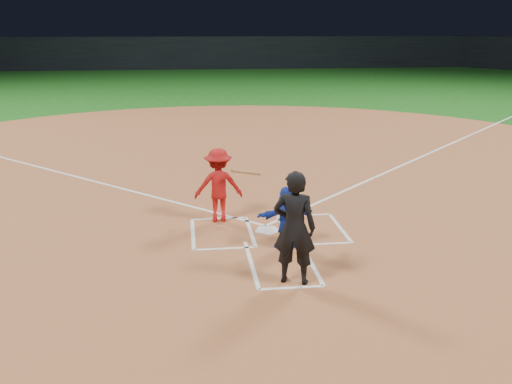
{
  "coord_description": "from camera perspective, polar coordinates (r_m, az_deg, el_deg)",
  "views": [
    {
      "loc": [
        -1.67,
        -11.35,
        4.23
      ],
      "look_at": [
        -0.3,
        -0.4,
        1.0
      ],
      "focal_mm": 40.0,
      "sensor_mm": 36.0,
      "label": 1
    }
  ],
  "objects": [
    {
      "name": "stadium_wall_far",
      "position": [
        59.43,
        -5.67,
        13.68
      ],
      "size": [
        80.0,
        1.2,
        3.2
      ],
      "primitive_type": "cube",
      "color": "black",
      "rests_on": "ground"
    },
    {
      "name": "home_plate_dirt",
      "position": [
        17.94,
        -1.59,
        2.68
      ],
      "size": [
        28.0,
        28.0,
        0.01
      ],
      "primitive_type": "cylinder",
      "color": "#985631",
      "rests_on": "ground"
    },
    {
      "name": "catcher",
      "position": [
        11.13,
        3.12,
        -2.56
      ],
      "size": [
        1.21,
        0.58,
        1.25
      ],
      "primitive_type": "imported",
      "rotation": [
        0.0,
        0.0,
        3.33
      ],
      "color": "#1633B5",
      "rests_on": "home_plate_dirt"
    },
    {
      "name": "ground",
      "position": [
        12.23,
        1.17,
        -3.93
      ],
      "size": [
        120.0,
        120.0,
        0.0
      ],
      "primitive_type": "plane",
      "color": "#145215",
      "rests_on": "ground"
    },
    {
      "name": "home_plate",
      "position": [
        12.22,
        1.17,
        -3.84
      ],
      "size": [
        0.6,
        0.6,
        0.02
      ],
      "primitive_type": "cylinder",
      "rotation": [
        0.0,
        0.0,
        3.14
      ],
      "color": "white",
      "rests_on": "home_plate_dirt"
    },
    {
      "name": "umpire",
      "position": [
        9.52,
        3.87,
        -3.59
      ],
      "size": [
        0.83,
        0.68,
        1.96
      ],
      "primitive_type": "imported",
      "rotation": [
        0.0,
        0.0,
        2.8
      ],
      "color": "black",
      "rests_on": "home_plate_dirt"
    },
    {
      "name": "batter_at_plate",
      "position": [
        12.62,
        -3.77,
        0.68
      ],
      "size": [
        1.49,
        0.74,
        1.65
      ],
      "color": "#B01314",
      "rests_on": "home_plate_dirt"
    },
    {
      "name": "chalk_markings",
      "position": [
        17.25,
        -1.36,
        2.15
      ],
      "size": [
        28.35,
        17.32,
        0.01
      ],
      "color": "white",
      "rests_on": "home_plate_dirt"
    }
  ]
}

